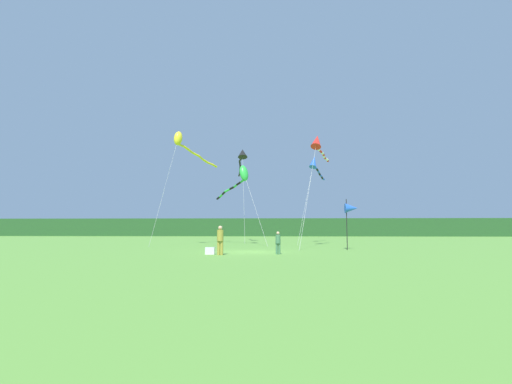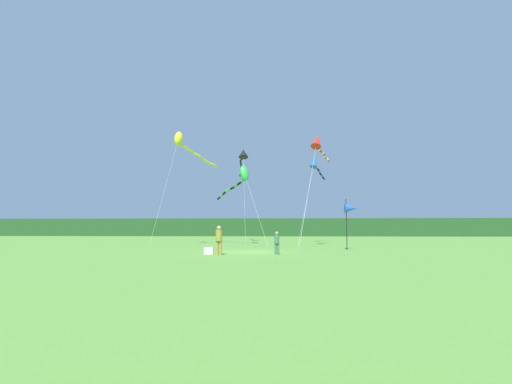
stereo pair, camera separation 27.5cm
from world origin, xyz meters
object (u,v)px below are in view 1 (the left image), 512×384
cooler_box (210,251)px  person_child (278,242)px  kite_black (242,156)px  banner_flag_pole (351,209)px  kite_blue (315,164)px  person_adult (220,239)px  kite_yellow (184,143)px  kite_red (318,143)px  kite_green (241,177)px

cooler_box → person_child: bearing=3.8°
cooler_box → kite_black: (0.28, 17.91, 9.13)m
banner_flag_pole → kite_blue: (-1.33, 11.31, 5.20)m
person_adult → kite_yellow: (-5.21, 11.82, 8.36)m
person_child → banner_flag_pole: size_ratio=0.37×
person_adult → kite_black: (-0.38, 18.43, 8.39)m
person_adult → banner_flag_pole: size_ratio=0.47×
person_adult → cooler_box: (-0.67, 0.52, -0.73)m
kite_red → person_adult: bearing=-125.4°
person_child → person_adult: bearing=-166.8°
kite_green → kite_red: 7.95m
person_adult → kite_blue: size_ratio=0.19×
kite_black → cooler_box: bearing=-90.9°
kite_yellow → kite_black: kite_yellow is taller
kite_blue → kite_black: kite_black is taller
cooler_box → banner_flag_pole: size_ratio=0.15×
cooler_box → kite_yellow: (-4.54, 11.31, 9.09)m
kite_black → kite_red: size_ratio=1.07×
kite_yellow → banner_flag_pole: bearing=-24.8°
banner_flag_pole → kite_blue: bearing=96.7°
person_child → kite_blue: kite_blue is taller
banner_flag_pole → kite_red: 7.26m
cooler_box → kite_black: bearing=89.1°
kite_green → person_child: bearing=-74.7°
person_child → cooler_box: size_ratio=2.48×
banner_flag_pole → kite_yellow: kite_yellow is taller
person_adult → kite_black: bearing=91.2°
banner_flag_pole → kite_blue: 12.52m
person_child → kite_red: bearing=68.5°
cooler_box → kite_green: kite_green is taller
person_child → kite_blue: size_ratio=0.15×
person_child → kite_yellow: 16.37m
banner_flag_pole → kite_yellow: (-13.82, 6.38, 6.37)m
person_adult → kite_green: size_ratio=0.23×
person_child → kite_black: (-3.72, 17.65, 8.59)m
banner_flag_pole → kite_black: kite_black is taller
kite_yellow → kite_black: 8.18m
person_adult → kite_blue: kite_blue is taller
person_adult → kite_yellow: bearing=113.8°
person_child → kite_red: size_ratio=0.14×
kite_green → kite_black: kite_black is taller
kite_red → person_child: bearing=-111.5°
kite_yellow → person_adult: bearing=-66.2°
kite_green → kite_red: (6.78, -3.44, 2.33)m
person_adult → kite_black: size_ratio=0.17×
kite_blue → person_child: bearing=-103.9°
kite_green → cooler_box: bearing=-93.0°
cooler_box → kite_black: 20.11m
person_adult → kite_red: kite_red is taller
kite_green → kite_red: size_ratio=0.78×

